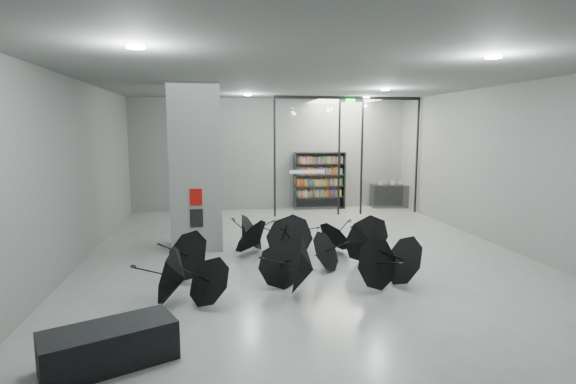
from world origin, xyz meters
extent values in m
plane|color=gray|center=(0.00, 0.00, 0.00)|extent=(14.00, 14.00, 0.00)
cube|color=slate|center=(0.00, 0.00, 4.00)|extent=(10.00, 14.00, 0.02)
cube|color=slate|center=(0.00, 7.00, 2.00)|extent=(10.00, 0.02, 4.00)
cube|color=slate|center=(-5.00, 0.00, 2.00)|extent=(0.02, 14.00, 4.00)
cube|color=slate|center=(5.00, 0.00, 2.00)|extent=(0.02, 14.00, 4.00)
cube|color=slate|center=(-2.50, 2.00, 2.00)|extent=(1.20, 1.20, 4.00)
cube|color=#A50A07|center=(-2.50, 1.38, 1.35)|extent=(0.28, 0.04, 0.38)
cube|color=black|center=(-2.50, 1.38, 0.85)|extent=(0.30, 0.03, 0.42)
cube|color=#0CE533|center=(2.40, 5.30, 3.82)|extent=(0.30, 0.06, 0.15)
cube|color=silver|center=(1.00, 5.50, 2.00)|extent=(2.20, 0.02, 3.95)
cube|color=silver|center=(3.90, 5.50, 2.00)|extent=(2.00, 0.02, 3.95)
cube|color=black|center=(-0.10, 5.50, 2.00)|extent=(0.06, 0.06, 4.00)
cube|color=black|center=(2.10, 5.50, 2.00)|extent=(0.06, 0.06, 4.00)
cube|color=black|center=(2.90, 5.50, 2.00)|extent=(0.06, 0.06, 4.00)
cube|color=black|center=(4.90, 5.50, 2.00)|extent=(0.06, 0.06, 4.00)
cube|color=black|center=(2.40, 5.50, 3.95)|extent=(5.00, 0.08, 0.10)
cube|color=black|center=(-3.38, -3.62, 0.25)|extent=(1.71, 1.27, 0.51)
cube|color=black|center=(4.40, 6.59, 0.42)|extent=(1.48, 0.74, 0.85)
camera|label=1|loc=(-2.02, -9.12, 2.93)|focal=27.82mm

